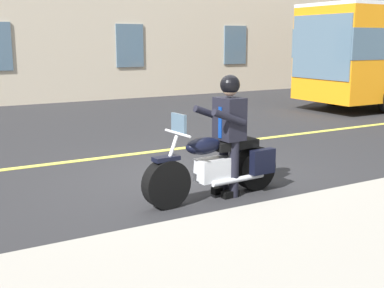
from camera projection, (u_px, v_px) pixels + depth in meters
ground_plane at (186, 177)px, 8.24m from camera, size 80.00×80.00×0.00m
lane_center_stripe at (136, 154)px, 9.93m from camera, size 60.00×0.16×0.01m
motorcycle_main at (218, 166)px, 7.12m from camera, size 2.22×0.68×1.26m
rider_main at (229, 125)px, 7.11m from camera, size 0.64×0.57×1.74m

